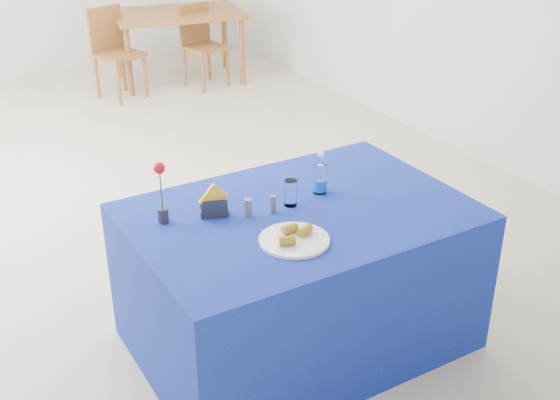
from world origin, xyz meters
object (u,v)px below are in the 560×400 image
(blue_table, at_px, (299,277))
(chair_bg_left, at_px, (113,46))
(chair_bg_right, at_px, (200,39))
(water_bottle, at_px, (320,179))
(plate, at_px, (294,240))
(oak_table, at_px, (178,19))

(blue_table, distance_m, chair_bg_left, 4.40)
(chair_bg_left, height_order, chair_bg_right, chair_bg_left)
(blue_table, relative_size, water_bottle, 7.44)
(plate, xyz_separation_m, water_bottle, (0.37, 0.36, 0.06))
(water_bottle, relative_size, chair_bg_right, 0.25)
(oak_table, relative_size, chair_bg_right, 1.73)
(plate, relative_size, chair_bg_left, 0.35)
(plate, xyz_separation_m, oak_table, (1.49, 4.77, -0.09))
(water_bottle, distance_m, chair_bg_left, 4.28)
(chair_bg_left, xyz_separation_m, chair_bg_right, (0.92, -0.08, -0.03))
(blue_table, height_order, chair_bg_left, chair_bg_left)
(oak_table, xyz_separation_m, chair_bg_left, (-0.78, -0.17, -0.16))
(plate, height_order, blue_table, plate)
(chair_bg_left, bearing_deg, chair_bg_right, -24.70)
(water_bottle, relative_size, chair_bg_left, 0.24)
(blue_table, distance_m, oak_table, 4.73)
(plate, height_order, water_bottle, water_bottle)
(plate, distance_m, chair_bg_left, 4.67)
(chair_bg_right, bearing_deg, water_bottle, -118.97)
(blue_table, relative_size, chair_bg_right, 1.88)
(blue_table, height_order, water_bottle, water_bottle)
(oak_table, bearing_deg, plate, -107.32)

